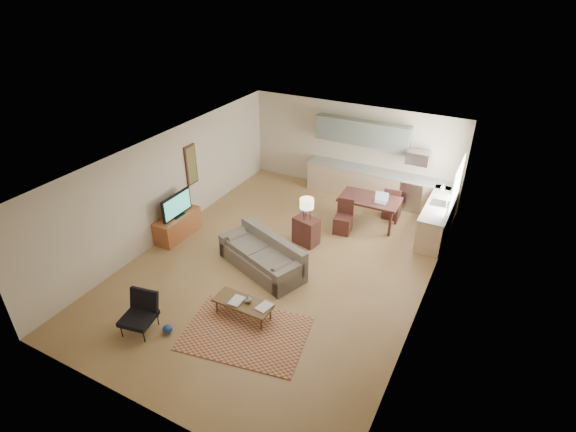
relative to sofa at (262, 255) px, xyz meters
The scene contains 25 objects.
room 1.08m from the sofa, 50.83° to the left, with size 9.00×9.00×9.00m.
kitchen_counter_back 4.73m from the sofa, 75.06° to the left, with size 4.26×0.64×0.92m, color tan, non-canonical shape.
kitchen_counter_right 4.70m from the sofa, 46.23° to the left, with size 0.64×2.26×0.92m, color tan, non-canonical shape.
kitchen_range 5.13m from the sofa, 63.10° to the left, with size 0.62×0.62×0.90m, color #A5A8AD.
kitchen_microwave 5.27m from the sofa, 63.20° to the left, with size 0.62×0.40×0.35m, color #A5A8AD.
upper_cabinets 5.01m from the sofa, 82.51° to the left, with size 2.80×0.34×0.70m, color slate.
window_right 5.05m from the sofa, 43.70° to the left, with size 0.02×1.40×1.05m, color white.
wall_art_left 3.37m from the sofa, 155.88° to the left, with size 0.06×0.42×1.10m, color olive, non-canonical shape.
triptych 5.05m from the sofa, 87.40° to the left, with size 1.70×0.04×0.50m, color #F7E1BA, non-canonical shape.
rug 2.15m from the sofa, 68.21° to the right, with size 2.32×1.61×0.02m, color brown.
sofa is the anchor object (origin of this frame).
coffee_table 1.65m from the sofa, 72.73° to the right, with size 1.22×0.48×0.37m, color #513A1F, non-canonical shape.
book_a 1.62m from the sofa, 81.41° to the right, with size 0.25×0.33×0.03m, color maroon.
book_b 1.68m from the sofa, 60.67° to the right, with size 0.30×0.37×0.02m, color navy.
vase 1.62m from the sofa, 68.94° to the right, with size 0.19×0.19×0.16m, color black.
armchair 3.03m from the sofa, 110.66° to the right, with size 0.69×0.69×0.78m, color black, non-canonical shape.
tv_credenza 2.67m from the sofa, behind, with size 0.51×1.33×0.61m, color brown, non-canonical shape.
tv 2.66m from the sofa, behind, with size 0.10×1.02×0.61m, color black, non-canonical shape.
console_table 1.52m from the sofa, 73.43° to the left, with size 0.61×0.41×0.71m, color #3A1B17, non-canonical shape.
table_lamp 1.64m from the sofa, 73.43° to the left, with size 0.35×0.35×0.57m, color beige, non-canonical shape.
dining_table 3.43m from the sofa, 63.81° to the left, with size 1.57×0.90×0.80m, color #3A1B17, non-canonical shape.
dining_chair_near 2.61m from the sofa, 66.07° to the left, with size 0.43×0.45×0.90m, color #3A1B17, non-canonical shape.
dining_chair_far 4.26m from the sofa, 62.42° to the left, with size 0.45×0.47×0.94m, color #3A1B17, non-canonical shape.
laptop 3.53m from the sofa, 58.40° to the left, with size 0.34×0.25×0.25m, color #A5A8AD, non-canonical shape.
soap_bottle 5.27m from the sofa, 53.02° to the left, with size 0.10×0.10×0.19m, color #F7E1BA.
Camera 1 is at (4.16, -7.63, 6.29)m, focal length 28.00 mm.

